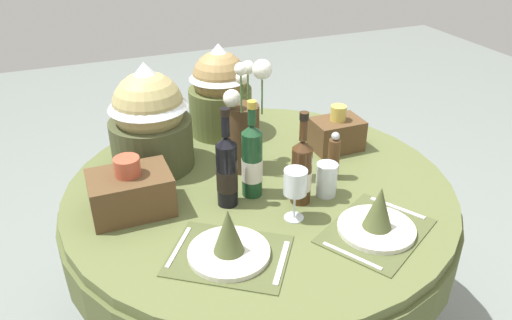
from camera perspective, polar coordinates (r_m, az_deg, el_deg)
The scene contains 14 objects.
dining_table at distance 1.89m, azimuth 0.39°, elevation -5.92°, with size 1.40×1.40×0.73m.
place_setting_left at distance 1.47m, azimuth -3.09°, elevation -9.30°, with size 0.43×0.41×0.16m.
place_setting_right at distance 1.60m, azimuth 13.53°, elevation -6.49°, with size 0.42×0.40×0.16m.
flower_vase at distance 1.83m, azimuth -1.35°, elevation 3.77°, with size 0.14×0.21×0.45m.
wine_bottle_left at distance 1.70m, azimuth -0.45°, elevation -0.03°, with size 0.07×0.07×0.35m.
wine_bottle_centre at distance 1.67m, azimuth 5.14°, elevation -1.22°, with size 0.07×0.07×0.33m.
wine_bottle_right at distance 1.65m, azimuth -3.30°, elevation -1.18°, with size 0.07×0.07×0.35m.
wine_glass_right at distance 1.58m, azimuth 4.45°, elevation -2.65°, with size 0.07×0.07×0.18m.
tumbler_near_right at distance 1.75m, azimuth 7.93°, elevation -2.18°, with size 0.07×0.07×0.12m, color silver.
pepper_mill at distance 1.84m, azimuth 8.74°, elevation 0.32°, with size 0.04×0.04×0.18m.
gift_tub_back_left at distance 1.88m, azimuth -11.94°, elevation 5.08°, with size 0.30×0.30×0.41m.
gift_tub_back_centre at distance 2.13m, azimuth -4.10°, elevation 8.21°, with size 0.26×0.26×0.39m.
woven_basket_side_left at distance 1.68m, azimuth -13.90°, elevation -3.51°, with size 0.26×0.18×0.20m.
woven_basket_side_right at distance 2.06m, azimuth 9.06°, elevation 3.03°, with size 0.20×0.14×0.18m.
Camera 1 is at (-0.59, -1.43, 1.69)m, focal length 35.54 mm.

